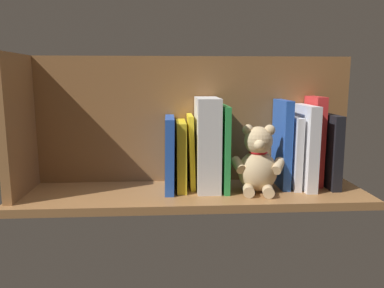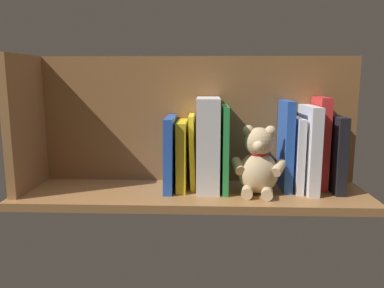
{
  "view_description": "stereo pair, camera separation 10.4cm",
  "coord_description": "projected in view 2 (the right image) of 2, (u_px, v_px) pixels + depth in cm",
  "views": [
    {
      "loc": [
        6.4,
        102.16,
        31.28
      ],
      "look_at": [
        0.0,
        0.0,
        13.31
      ],
      "focal_mm": 35.16,
      "sensor_mm": 36.0,
      "label": 1
    },
    {
      "loc": [
        -3.97,
        102.29,
        31.28
      ],
      "look_at": [
        0.0,
        0.0,
        13.31
      ],
      "focal_mm": 35.16,
      "sensor_mm": 36.0,
      "label": 2
    }
  ],
  "objects": [
    {
      "name": "ground_plane",
      "position": [
        192.0,
        194.0,
        1.06
      ],
      "size": [
        97.28,
        26.67,
        2.2
      ],
      "primitive_type": "cube",
      "color": "#9E6B3D"
    },
    {
      "name": "shelf_back_panel",
      "position": [
        193.0,
        120.0,
        1.14
      ],
      "size": [
        97.28,
        1.5,
        37.67
      ],
      "primitive_type": "cube",
      "color": "brown",
      "rests_on": "ground_plane"
    },
    {
      "name": "shelf_side_divider",
      "position": [
        25.0,
        123.0,
        1.05
      ],
      "size": [
        2.4,
        20.67,
        37.67
      ],
      "primitive_type": "cube",
      "color": "#9E6B3D",
      "rests_on": "ground_plane"
    },
    {
      "name": "book_0",
      "position": [
        334.0,
        153.0,
        1.05
      ],
      "size": [
        2.88,
        14.67,
        21.09
      ],
      "primitive_type": "cube",
      "rotation": [
        0.0,
        0.01,
        0.0
      ],
      "color": "black",
      "rests_on": "ground_plane"
    },
    {
      "name": "book_1",
      "position": [
        320.0,
        143.0,
        1.07
      ],
      "size": [
        3.06,
        10.55,
        26.06
      ],
      "primitive_type": "cube",
      "color": "red",
      "rests_on": "ground_plane"
    },
    {
      "name": "book_2",
      "position": [
        309.0,
        149.0,
        1.05
      ],
      "size": [
        3.03,
        15.99,
        23.81
      ],
      "primitive_type": "cube",
      "color": "silver",
      "rests_on": "ground_plane"
    },
    {
      "name": "book_3",
      "position": [
        296.0,
        154.0,
        1.06
      ],
      "size": [
        2.0,
        14.17,
        20.55
      ],
      "primitive_type": "cube",
      "color": "silver",
      "rests_on": "ground_plane"
    },
    {
      "name": "book_4",
      "position": [
        285.0,
        145.0,
        1.06
      ],
      "size": [
        2.33,
        13.12,
        25.17
      ],
      "primitive_type": "cube",
      "color": "blue",
      "rests_on": "ground_plane"
    },
    {
      "name": "teddy_bear",
      "position": [
        258.0,
        164.0,
        1.02
      ],
      "size": [
        15.08,
        13.21,
        18.82
      ],
      "rotation": [
        0.0,
        0.0,
        -0.16
      ],
      "color": "#D1B284",
      "rests_on": "ground_plane"
    },
    {
      "name": "book_5",
      "position": [
        225.0,
        148.0,
        1.06
      ],
      "size": [
        1.57,
        15.96,
        23.81
      ],
      "primitive_type": "cube",
      "color": "green",
      "rests_on": "ground_plane"
    },
    {
      "name": "dictionary_thick_white",
      "position": [
        208.0,
        144.0,
        1.06
      ],
      "size": [
        6.35,
        15.49,
        25.96
      ],
      "primitive_type": "cube",
      "color": "silver",
      "rests_on": "ground_plane"
    },
    {
      "name": "book_6",
      "position": [
        192.0,
        151.0,
        1.09
      ],
      "size": [
        2.08,
        11.38,
        21.04
      ],
      "primitive_type": "cube",
      "rotation": [
        0.0,
        0.03,
        0.0
      ],
      "color": "yellow",
      "rests_on": "ground_plane"
    },
    {
      "name": "book_7",
      "position": [
        182.0,
        155.0,
        1.07
      ],
      "size": [
        2.62,
        14.44,
        19.36
      ],
      "primitive_type": "cube",
      "color": "yellow",
      "rests_on": "ground_plane"
    },
    {
      "name": "book_8",
      "position": [
        170.0,
        153.0,
        1.07
      ],
      "size": [
        2.78,
        15.95,
        20.67
      ],
      "primitive_type": "cube",
      "rotation": [
        0.0,
        -0.02,
        0.0
      ],
      "color": "blue",
      "rests_on": "ground_plane"
    }
  ]
}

